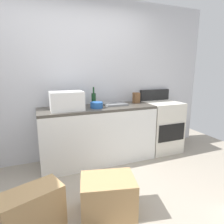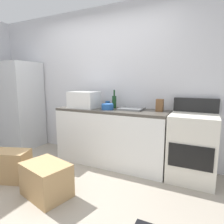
% 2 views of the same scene
% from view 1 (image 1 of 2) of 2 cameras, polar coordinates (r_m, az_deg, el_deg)
% --- Properties ---
extents(ground_plane, '(6.00, 6.00, 0.00)m').
position_cam_1_polar(ground_plane, '(2.28, -1.77, -27.86)').
color(ground_plane, '#9E9384').
extents(wall_back, '(5.00, 0.10, 2.60)m').
position_cam_1_polar(wall_back, '(3.24, -11.46, 9.18)').
color(wall_back, silver).
rests_on(wall_back, ground_plane).
extents(kitchen_counter, '(1.80, 0.60, 0.90)m').
position_cam_1_polar(kitchen_counter, '(3.14, -4.18, -6.57)').
color(kitchen_counter, white).
rests_on(kitchen_counter, ground_plane).
extents(stove_oven, '(0.60, 0.61, 1.10)m').
position_cam_1_polar(stove_oven, '(3.67, 14.28, -3.83)').
color(stove_oven, silver).
rests_on(stove_oven, ground_plane).
extents(microwave, '(0.46, 0.34, 0.27)m').
position_cam_1_polar(microwave, '(2.82, -13.29, 3.23)').
color(microwave, white).
rests_on(microwave, kitchen_counter).
extents(sink_basin, '(0.36, 0.32, 0.03)m').
position_cam_1_polar(sink_basin, '(3.18, 0.76, 2.39)').
color(sink_basin, slate).
rests_on(sink_basin, kitchen_counter).
extents(wine_bottle, '(0.07, 0.07, 0.30)m').
position_cam_1_polar(wine_bottle, '(3.12, -5.43, 3.90)').
color(wine_bottle, '#193F1E').
rests_on(wine_bottle, kitchen_counter).
extents(coffee_mug, '(0.08, 0.08, 0.10)m').
position_cam_1_polar(coffee_mug, '(3.17, -8.66, 2.83)').
color(coffee_mug, '#2659A5').
rests_on(coffee_mug, kitchen_counter).
extents(knife_block, '(0.10, 0.10, 0.18)m').
position_cam_1_polar(knife_block, '(3.39, 7.20, 4.19)').
color(knife_block, brown).
rests_on(knife_block, kitchen_counter).
extents(mixing_bowl, '(0.19, 0.19, 0.09)m').
position_cam_1_polar(mixing_bowl, '(2.93, -4.58, 2.07)').
color(mixing_bowl, '#2659A5').
rests_on(mixing_bowl, kitchen_counter).
extents(cardboard_box_medium, '(0.63, 0.51, 0.39)m').
position_cam_1_polar(cardboard_box_medium, '(2.17, -1.21, -23.52)').
color(cardboard_box_medium, tan).
rests_on(cardboard_box_medium, ground_plane).
extents(cardboard_box_small, '(0.60, 0.45, 0.42)m').
position_cam_1_polar(cardboard_box_small, '(2.11, -22.45, -25.33)').
color(cardboard_box_small, tan).
rests_on(cardboard_box_small, ground_plane).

